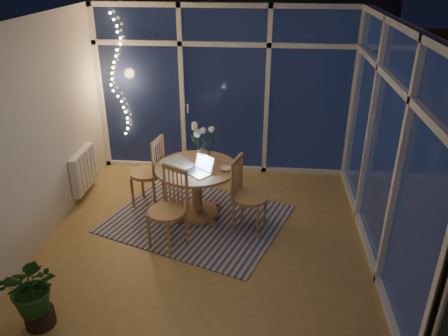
# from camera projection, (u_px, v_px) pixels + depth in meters

# --- Properties ---
(floor) EXTENTS (4.00, 4.00, 0.00)m
(floor) POSITION_uv_depth(u_px,v_px,m) (209.00, 236.00, 5.50)
(floor) COLOR olive
(floor) RESTS_ON ground
(ceiling) EXTENTS (4.00, 4.00, 0.00)m
(ceiling) POSITION_uv_depth(u_px,v_px,m) (205.00, 20.00, 4.37)
(ceiling) COLOR white
(ceiling) RESTS_ON wall_back
(wall_back) EXTENTS (4.00, 0.04, 2.60)m
(wall_back) POSITION_uv_depth(u_px,v_px,m) (225.00, 92.00, 6.73)
(wall_back) COLOR beige
(wall_back) RESTS_ON floor
(wall_front) EXTENTS (4.00, 0.04, 2.60)m
(wall_front) POSITION_uv_depth(u_px,v_px,m) (170.00, 245.00, 3.15)
(wall_front) COLOR beige
(wall_front) RESTS_ON floor
(wall_left) EXTENTS (0.04, 4.00, 2.60)m
(wall_left) POSITION_uv_depth(u_px,v_px,m) (38.00, 134.00, 5.12)
(wall_left) COLOR beige
(wall_left) RESTS_ON floor
(wall_right) EXTENTS (0.04, 4.00, 2.60)m
(wall_right) POSITION_uv_depth(u_px,v_px,m) (389.00, 148.00, 4.76)
(wall_right) COLOR beige
(wall_right) RESTS_ON floor
(window_wall_back) EXTENTS (4.00, 0.10, 2.60)m
(window_wall_back) POSITION_uv_depth(u_px,v_px,m) (224.00, 92.00, 6.69)
(window_wall_back) COLOR white
(window_wall_back) RESTS_ON floor
(window_wall_right) EXTENTS (0.10, 4.00, 2.60)m
(window_wall_right) POSITION_uv_depth(u_px,v_px,m) (385.00, 147.00, 4.76)
(window_wall_right) COLOR white
(window_wall_right) RESTS_ON floor
(radiator) EXTENTS (0.10, 0.70, 0.58)m
(radiator) POSITION_uv_depth(u_px,v_px,m) (84.00, 170.00, 6.31)
(radiator) COLOR white
(radiator) RESTS_ON wall_left
(fairy_lights) EXTENTS (0.24, 0.10, 1.85)m
(fairy_lights) POSITION_uv_depth(u_px,v_px,m) (117.00, 77.00, 6.67)
(fairy_lights) COLOR #E7AD5C
(fairy_lights) RESTS_ON window_wall_back
(garden_patio) EXTENTS (12.00, 6.00, 0.10)m
(garden_patio) POSITION_uv_depth(u_px,v_px,m) (259.00, 114.00, 9.96)
(garden_patio) COLOR black
(garden_patio) RESTS_ON ground
(garden_fence) EXTENTS (11.00, 0.08, 1.80)m
(garden_fence) POSITION_uv_depth(u_px,v_px,m) (240.00, 67.00, 10.04)
(garden_fence) COLOR #3E2116
(garden_fence) RESTS_ON ground
(garden_shrubs) EXTENTS (0.90, 0.90, 0.90)m
(garden_shrubs) POSITION_uv_depth(u_px,v_px,m) (191.00, 114.00, 8.43)
(garden_shrubs) COLOR #173116
(garden_shrubs) RESTS_ON ground
(rug) EXTENTS (2.66, 2.39, 0.01)m
(rug) POSITION_uv_depth(u_px,v_px,m) (197.00, 218.00, 5.86)
(rug) COLOR #C1B49D
(rug) RESTS_ON floor
(dining_table) EXTENTS (1.37, 1.37, 0.73)m
(dining_table) POSITION_uv_depth(u_px,v_px,m) (197.00, 191.00, 5.79)
(dining_table) COLOR #AA884C
(dining_table) RESTS_ON floor
(chair_left) EXTENTS (0.55, 0.55, 1.03)m
(chair_left) POSITION_uv_depth(u_px,v_px,m) (147.00, 171.00, 6.00)
(chair_left) COLOR #AA884C
(chair_left) RESTS_ON floor
(chair_right) EXTENTS (0.58, 0.58, 1.00)m
(chair_right) POSITION_uv_depth(u_px,v_px,m) (250.00, 195.00, 5.42)
(chair_right) COLOR #AA884C
(chair_right) RESTS_ON floor
(chair_front) EXTENTS (0.64, 0.64, 1.01)m
(chair_front) POSITION_uv_depth(u_px,v_px,m) (167.00, 210.00, 5.10)
(chair_front) COLOR #AA884C
(chair_front) RESTS_ON floor
(laptop) EXTENTS (0.42, 0.42, 0.24)m
(laptop) POSITION_uv_depth(u_px,v_px,m) (197.00, 165.00, 5.41)
(laptop) COLOR silver
(laptop) RESTS_ON dining_table
(flower_vase) EXTENTS (0.26, 0.26, 0.21)m
(flower_vase) POSITION_uv_depth(u_px,v_px,m) (204.00, 150.00, 5.84)
(flower_vase) COLOR white
(flower_vase) RESTS_ON dining_table
(bowl) EXTENTS (0.19, 0.19, 0.04)m
(bowl) POSITION_uv_depth(u_px,v_px,m) (225.00, 169.00, 5.54)
(bowl) COLOR white
(bowl) RESTS_ON dining_table
(newspapers) EXTENTS (0.51, 0.49, 0.02)m
(newspapers) POSITION_uv_depth(u_px,v_px,m) (177.00, 163.00, 5.71)
(newspapers) COLOR silver
(newspapers) RESTS_ON dining_table
(phone) EXTENTS (0.11, 0.06, 0.01)m
(phone) POSITION_uv_depth(u_px,v_px,m) (201.00, 172.00, 5.48)
(phone) COLOR black
(phone) RESTS_ON dining_table
(potted_plant) EXTENTS (0.59, 0.53, 0.76)m
(potted_plant) POSITION_uv_depth(u_px,v_px,m) (34.00, 293.00, 4.02)
(potted_plant) COLOR #17421A
(potted_plant) RESTS_ON floor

